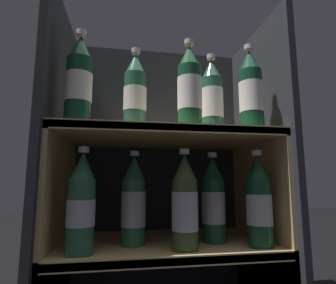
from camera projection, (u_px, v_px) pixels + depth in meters
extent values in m
cube|color=#23262B|center=(158.00, 166.00, 0.99)|extent=(0.66, 0.02, 0.92)
cube|color=#23262B|center=(56.00, 162.00, 0.76)|extent=(0.02, 0.40, 0.92)
cube|color=#23262B|center=(261.00, 164.00, 0.86)|extent=(0.02, 0.40, 0.92)
cube|color=tan|center=(165.00, 244.00, 0.78)|extent=(0.62, 0.36, 0.02)
cube|color=tan|center=(176.00, 260.00, 0.61)|extent=(0.62, 0.02, 0.03)
cube|color=tan|center=(263.00, 279.00, 0.81)|extent=(0.01, 0.36, 0.21)
cube|color=tan|center=(165.00, 138.00, 0.82)|extent=(0.62, 0.36, 0.02)
cube|color=tan|center=(175.00, 128.00, 0.66)|extent=(0.62, 0.02, 0.03)
cube|color=tan|center=(58.00, 232.00, 0.73)|extent=(0.01, 0.36, 0.53)
cube|color=tan|center=(260.00, 226.00, 0.83)|extent=(0.01, 0.36, 0.53)
cylinder|color=#144228|center=(78.00, 91.00, 0.68)|extent=(0.07, 0.07, 0.18)
cylinder|color=white|center=(79.00, 88.00, 0.68)|extent=(0.07, 0.07, 0.08)
cone|color=#144228|center=(81.00, 47.00, 0.70)|extent=(0.06, 0.06, 0.07)
cylinder|color=silver|center=(82.00, 33.00, 0.71)|extent=(0.03, 0.03, 0.01)
cylinder|color=#194C2D|center=(190.00, 97.00, 0.73)|extent=(0.07, 0.07, 0.18)
cylinder|color=white|center=(190.00, 94.00, 0.73)|extent=(0.07, 0.07, 0.09)
cone|color=#194C2D|center=(189.00, 56.00, 0.75)|extent=(0.06, 0.06, 0.07)
cylinder|color=silver|center=(189.00, 43.00, 0.75)|extent=(0.03, 0.03, 0.01)
cylinder|color=#144228|center=(251.00, 101.00, 0.76)|extent=(0.07, 0.07, 0.18)
cylinder|color=white|center=(251.00, 98.00, 0.76)|extent=(0.07, 0.07, 0.09)
cone|color=#144228|center=(249.00, 61.00, 0.78)|extent=(0.06, 0.06, 0.07)
cylinder|color=silver|center=(249.00, 48.00, 0.78)|extent=(0.03, 0.03, 0.01)
cylinder|color=#285B42|center=(135.00, 103.00, 0.78)|extent=(0.07, 0.07, 0.18)
cylinder|color=white|center=(135.00, 100.00, 0.78)|extent=(0.07, 0.07, 0.07)
cone|color=#285B42|center=(136.00, 64.00, 0.80)|extent=(0.06, 0.06, 0.07)
cylinder|color=silver|center=(136.00, 51.00, 0.80)|extent=(0.03, 0.03, 0.01)
cylinder|color=#285B42|center=(212.00, 106.00, 0.82)|extent=(0.07, 0.07, 0.18)
cylinder|color=white|center=(212.00, 104.00, 0.82)|extent=(0.07, 0.07, 0.09)
cone|color=#285B42|center=(211.00, 69.00, 0.84)|extent=(0.06, 0.06, 0.07)
cylinder|color=silver|center=(211.00, 57.00, 0.84)|extent=(0.03, 0.03, 0.01)
cylinder|color=#285B42|center=(81.00, 216.00, 0.64)|extent=(0.07, 0.07, 0.18)
cylinder|color=#ADB2C1|center=(81.00, 213.00, 0.64)|extent=(0.07, 0.07, 0.06)
cone|color=#285B42|center=(83.00, 166.00, 0.66)|extent=(0.06, 0.06, 0.07)
cylinder|color=silver|center=(84.00, 150.00, 0.66)|extent=(0.03, 0.03, 0.01)
cylinder|color=#384C28|center=(185.00, 214.00, 0.68)|extent=(0.07, 0.07, 0.18)
cylinder|color=#ADB2C1|center=(185.00, 211.00, 0.68)|extent=(0.07, 0.07, 0.10)
cone|color=#384C28|center=(185.00, 167.00, 0.70)|extent=(0.06, 0.06, 0.07)
cylinder|color=silver|center=(184.00, 152.00, 0.70)|extent=(0.03, 0.03, 0.01)
cylinder|color=#144228|center=(259.00, 213.00, 0.71)|extent=(0.07, 0.07, 0.18)
cylinder|color=#ADB2C1|center=(259.00, 209.00, 0.71)|extent=(0.07, 0.07, 0.08)
cone|color=#144228|center=(257.00, 167.00, 0.73)|extent=(0.06, 0.06, 0.07)
cylinder|color=silver|center=(256.00, 153.00, 0.74)|extent=(0.03, 0.03, 0.01)
cylinder|color=#285B42|center=(133.00, 212.00, 0.73)|extent=(0.07, 0.07, 0.18)
cylinder|color=#ADB2C1|center=(134.00, 209.00, 0.73)|extent=(0.07, 0.07, 0.10)
cone|color=#285B42|center=(134.00, 168.00, 0.75)|extent=(0.06, 0.06, 0.07)
cylinder|color=silver|center=(135.00, 154.00, 0.76)|extent=(0.03, 0.03, 0.01)
cylinder|color=#194C2D|center=(213.00, 210.00, 0.77)|extent=(0.07, 0.07, 0.18)
cylinder|color=#ADB2C1|center=(213.00, 207.00, 0.77)|extent=(0.07, 0.07, 0.09)
cone|color=#194C2D|center=(212.00, 168.00, 0.79)|extent=(0.06, 0.06, 0.07)
cylinder|color=silver|center=(212.00, 155.00, 0.80)|extent=(0.03, 0.03, 0.01)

